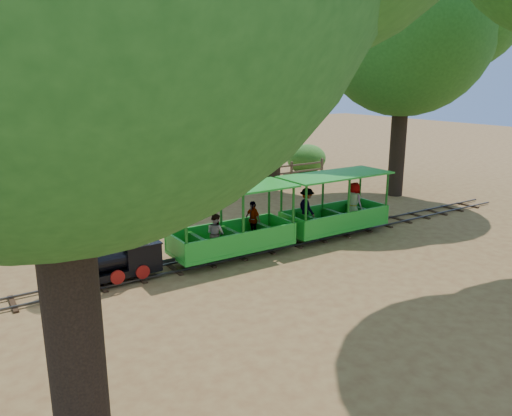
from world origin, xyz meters
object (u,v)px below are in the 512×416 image
locomotive (106,220)px  carriage_front (232,231)px  carriage_rear (332,210)px  fence (162,185)px

locomotive → carriage_front: locomotive is taller
carriage_rear → fence: size_ratio=0.21×
locomotive → carriage_front: size_ratio=0.78×
locomotive → carriage_front: bearing=-1.3°
fence → carriage_front: bearing=-98.3°
carriage_front → carriage_rear: size_ratio=1.00×
carriage_rear → carriage_front: bearing=-179.1°
locomotive → carriage_rear: bearing=-0.2°
carriage_front → locomotive: bearing=178.7°
locomotive → carriage_rear: size_ratio=0.78×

